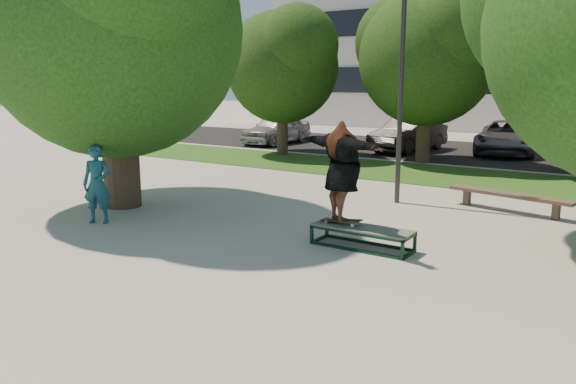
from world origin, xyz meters
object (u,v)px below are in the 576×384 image
Objects in this scene: grind_box at (362,237)px; car_grey at (507,137)px; tree_left at (113,12)px; car_dark at (408,134)px; car_silver_a at (276,129)px; bystander at (97,184)px; bench at (510,196)px; lamppost at (402,70)px.

grind_box is 15.20m from car_grey.
tree_left is 7.58m from grind_box.
car_dark is at bearing 83.29° from tree_left.
car_silver_a is at bearing -177.46° from car_grey.
grind_box is 5.59m from bystander.
bench is at bearing 29.36° from tree_left.
bench is 0.65× the size of car_dark.
bystander is at bearing -85.54° from car_dark.
lamppost reaches higher than car_dark.
lamppost is at bearing -156.99° from bench.
bystander is at bearing -68.99° from car_silver_a.
car_dark is at bearing 110.67° from lamppost.
bench is at bearing 71.09° from grind_box.
car_grey is (-1.07, 15.15, 0.48)m from grind_box.
car_dark is 3.91m from car_grey.
car_silver_a reaches higher than grind_box.
bench reaches higher than grind_box.
car_dark reaches higher than bench.
lamppost is 3.39× the size of grind_box.
tree_left is 9.82m from bench.
lamppost is (5.29, 3.91, -1.27)m from tree_left.
lamppost is at bearing -99.17° from car_grey.
tree_left is at bearing -143.58° from lamppost.
bystander is 9.00m from bench.
tree_left is 4.35× the size of bystander.
tree_left is 1.48× the size of car_grey.
bystander is (0.93, -1.43, -3.60)m from tree_left.
bench is at bearing 10.82° from lamppost.
tree_left reaches higher than bystander.
lamppost is 5.00m from grind_box.
car_grey is at bearing 90.34° from lamppost.
car_grey is at bearing 11.77° from car_silver_a.
tree_left reaches higher than car_grey.
car_dark is (6.32, 0.63, 0.02)m from car_silver_a.
grind_box is 0.44× the size of car_silver_a.
grind_box is at bearing -96.71° from bench.
tree_left is at bearing -179.93° from grind_box.
grind_box is at bearing -50.11° from car_silver_a.
car_dark reaches higher than car_grey.
car_grey is at bearing 29.39° from car_dark.
bystander is 0.34× the size of car_grey.
bystander is 15.53m from car_silver_a.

